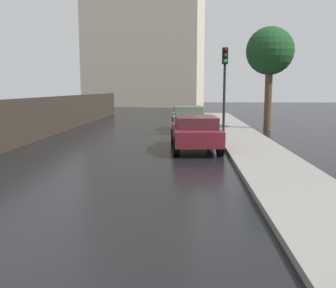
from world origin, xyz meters
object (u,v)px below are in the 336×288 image
at_px(car_green_near_kerb, 188,118).
at_px(street_tree_near, 270,52).
at_px(car_maroon_mid_road, 195,132).
at_px(traffic_light, 225,75).

height_order(car_green_near_kerb, street_tree_near, street_tree_near).
xyz_separation_m(car_maroon_mid_road, street_tree_near, (4.14, 6.92, 3.57)).
relative_size(traffic_light, street_tree_near, 0.72).
distance_m(car_green_near_kerb, street_tree_near, 5.69).
height_order(car_maroon_mid_road, traffic_light, traffic_light).
bearing_deg(car_maroon_mid_road, traffic_light, 64.93).
relative_size(car_green_near_kerb, car_maroon_mid_road, 1.03).
height_order(car_green_near_kerb, traffic_light, traffic_light).
bearing_deg(street_tree_near, traffic_light, -130.43).
bearing_deg(traffic_light, car_green_near_kerb, 119.75).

